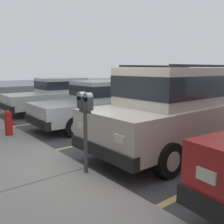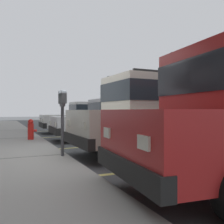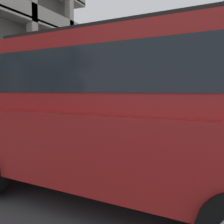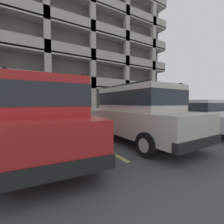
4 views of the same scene
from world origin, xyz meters
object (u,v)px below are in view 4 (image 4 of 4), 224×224
object	(u,v)px
red_sedan	(46,115)
dark_hatchback	(190,115)
fire_hydrant	(147,117)
silver_suv	(136,112)
parking_garage	(41,53)
parking_meter_near	(102,107)

from	to	relation	value
red_sedan	dark_hatchback	xyz separation A→B (m)	(6.34, -0.30, -0.27)
fire_hydrant	red_sedan	bearing A→B (deg)	-157.20
red_sedan	dark_hatchback	distance (m)	6.35
silver_suv	parking_garage	size ratio (longest dim) A/B	0.15
dark_hatchback	parking_garage	xyz separation A→B (m)	(-4.69, 16.33, 6.71)
parking_meter_near	parking_garage	size ratio (longest dim) A/B	0.05
parking_garage	fire_hydrant	size ratio (longest dim) A/B	45.71
red_sedan	dark_hatchback	size ratio (longest dim) A/B	1.09
silver_suv	parking_garage	distance (m)	17.54
dark_hatchback	fire_hydrant	distance (m)	3.07
red_sedan	parking_meter_near	distance (m)	3.87
parking_garage	dark_hatchback	bearing A→B (deg)	-73.97
red_sedan	parking_garage	world-z (taller)	parking_garage
parking_meter_near	fire_hydrant	bearing A→B (deg)	4.82
silver_suv	dark_hatchback	distance (m)	3.31
parking_meter_near	dark_hatchback	bearing A→B (deg)	-39.46
silver_suv	dark_hatchback	world-z (taller)	silver_suv
parking_meter_near	fire_hydrant	distance (m)	3.61
silver_suv	red_sedan	xyz separation A→B (m)	(-3.05, 0.23, 0.00)
dark_hatchback	parking_meter_near	size ratio (longest dim) A/B	3.15
silver_suv	parking_garage	xyz separation A→B (m)	(-1.40, 16.25, 6.45)
dark_hatchback	parking_meter_near	xyz separation A→B (m)	(-3.34, 2.75, 0.37)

